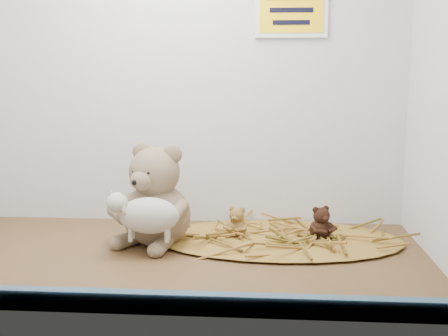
# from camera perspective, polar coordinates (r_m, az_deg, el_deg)

# --- Properties ---
(alcove_shell) EXTENTS (1.20, 0.60, 0.90)m
(alcove_shell) POSITION_cam_1_polar(r_m,az_deg,el_deg) (1.28, -6.69, 12.00)
(alcove_shell) COLOR #402A16
(alcove_shell) RESTS_ON ground
(front_rail) EXTENTS (1.19, 0.02, 0.04)m
(front_rail) POSITION_cam_1_polar(r_m,az_deg,el_deg) (0.99, -10.43, -13.16)
(front_rail) COLOR #3C5B73
(front_rail) RESTS_ON shelf_floor
(straw_bed) EXTENTS (0.59, 0.34, 0.01)m
(straw_bed) POSITION_cam_1_polar(r_m,az_deg,el_deg) (1.35, 5.53, -7.17)
(straw_bed) COLOR olive
(straw_bed) RESTS_ON shelf_floor
(main_teddy) EXTENTS (0.26, 0.26, 0.24)m
(main_teddy) POSITION_cam_1_polar(r_m,az_deg,el_deg) (1.31, -6.89, -2.65)
(main_teddy) COLOR #866E52
(main_teddy) RESTS_ON shelf_floor
(toy_lamb) EXTENTS (0.17, 0.11, 0.11)m
(toy_lamb) POSITION_cam_1_polar(r_m,az_deg,el_deg) (1.24, -7.62, -4.81)
(toy_lamb) COLOR beige
(toy_lamb) RESTS_ON main_teddy
(mini_teddy_tan) EXTENTS (0.07, 0.07, 0.07)m
(mini_teddy_tan) POSITION_cam_1_polar(r_m,az_deg,el_deg) (1.35, 1.32, -5.37)
(mini_teddy_tan) COLOR brown
(mini_teddy_tan) RESTS_ON straw_bed
(mini_teddy_brown) EXTENTS (0.09, 0.09, 0.08)m
(mini_teddy_brown) POSITION_cam_1_polar(r_m,az_deg,el_deg) (1.34, 9.82, -5.38)
(mini_teddy_brown) COLOR black
(mini_teddy_brown) RESTS_ON straw_bed
(wall_sign) EXTENTS (0.16, 0.01, 0.11)m
(wall_sign) POSITION_cam_1_polar(r_m,az_deg,el_deg) (1.47, 6.86, 15.63)
(wall_sign) COLOR yellow
(wall_sign) RESTS_ON back_wall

